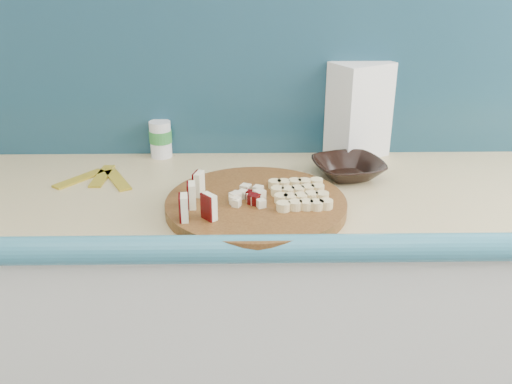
{
  "coord_description": "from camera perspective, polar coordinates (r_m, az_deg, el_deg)",
  "views": [
    {
      "loc": [
        0.07,
        0.18,
        1.49
      ],
      "look_at": [
        0.09,
        1.38,
        0.96
      ],
      "focal_mm": 40.0,
      "sensor_mm": 36.0,
      "label": 1
    }
  ],
  "objects": [
    {
      "name": "kitchen_counter",
      "position": [
        1.68,
        0.13,
        -14.16
      ],
      "size": [
        2.2,
        0.63,
        0.91
      ],
      "color": "silver",
      "rests_on": "ground"
    },
    {
      "name": "backsplash",
      "position": [
        1.65,
        -0.04,
        12.27
      ],
      "size": [
        2.2,
        0.02,
        0.5
      ],
      "primitive_type": "cube",
      "color": "teal",
      "rests_on": "kitchen_counter"
    },
    {
      "name": "cutting_board",
      "position": [
        1.33,
        -0.0,
        -1.3
      ],
      "size": [
        0.47,
        0.47,
        0.03
      ],
      "primitive_type": "cylinder",
      "rotation": [
        0.0,
        0.0,
        0.11
      ],
      "color": "#44230E",
      "rests_on": "kitchen_counter"
    },
    {
      "name": "apple_wedges",
      "position": [
        1.28,
        -6.07,
        -0.61
      ],
      "size": [
        0.08,
        0.17,
        0.06
      ],
      "color": "#FCF5CA",
      "rests_on": "cutting_board"
    },
    {
      "name": "apple_chunks",
      "position": [
        1.32,
        -1.15,
        -0.42
      ],
      "size": [
        0.07,
        0.07,
        0.02
      ],
      "color": "#F9EFC7",
      "rests_on": "cutting_board"
    },
    {
      "name": "banana_slices",
      "position": [
        1.34,
        4.41,
        -0.19
      ],
      "size": [
        0.15,
        0.17,
        0.02
      ],
      "color": "beige",
      "rests_on": "cutting_board"
    },
    {
      "name": "brown_bowl",
      "position": [
        1.54,
        9.21,
        2.31
      ],
      "size": [
        0.22,
        0.22,
        0.05
      ],
      "primitive_type": "imported",
      "rotation": [
        0.0,
        0.0,
        0.25
      ],
      "color": "black",
      "rests_on": "kitchen_counter"
    },
    {
      "name": "flour_bag",
      "position": [
        1.68,
        10.26,
        8.09
      ],
      "size": [
        0.19,
        0.18,
        0.27
      ],
      "primitive_type": "cube",
      "rotation": [
        0.0,
        0.0,
        0.53
      ],
      "color": "white",
      "rests_on": "kitchen_counter"
    },
    {
      "name": "canister",
      "position": [
        1.68,
        -9.52,
        5.31
      ],
      "size": [
        0.07,
        0.07,
        0.11
      ],
      "rotation": [
        0.0,
        0.0,
        -0.13
      ],
      "color": "white",
      "rests_on": "kitchen_counter"
    },
    {
      "name": "banana_peel",
      "position": [
        1.57,
        -15.36,
        1.33
      ],
      "size": [
        0.21,
        0.18,
        0.01
      ],
      "rotation": [
        0.0,
        0.0,
        -0.22
      ],
      "color": "gold",
      "rests_on": "kitchen_counter"
    }
  ]
}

